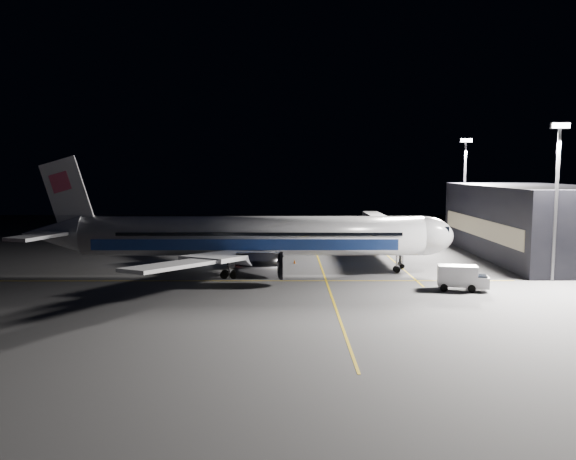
# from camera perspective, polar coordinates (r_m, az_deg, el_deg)

# --- Properties ---
(ground) EXTENTS (200.00, 200.00, 0.00)m
(ground) POSITION_cam_1_polar(r_m,az_deg,el_deg) (80.61, -3.54, -4.33)
(ground) COLOR #4C4C4F
(ground) RESTS_ON ground
(guide_line_main) EXTENTS (0.25, 80.00, 0.01)m
(guide_line_main) POSITION_cam_1_polar(r_m,az_deg,el_deg) (80.64, 3.59, -4.33)
(guide_line_main) COLOR gold
(guide_line_main) RESTS_ON ground
(guide_line_cross) EXTENTS (70.00, 0.25, 0.01)m
(guide_line_cross) POSITION_cam_1_polar(r_m,az_deg,el_deg) (74.73, -3.81, -5.18)
(guide_line_cross) COLOR gold
(guide_line_cross) RESTS_ON ground
(guide_line_side) EXTENTS (0.25, 40.00, 0.01)m
(guide_line_side) POSITION_cam_1_polar(r_m,az_deg,el_deg) (91.95, 10.68, -3.11)
(guide_line_side) COLOR gold
(guide_line_side) RESTS_ON ground
(airliner) EXTENTS (61.48, 54.22, 16.64)m
(airliner) POSITION_cam_1_polar(r_m,az_deg,el_deg) (79.89, -4.33, -0.69)
(airliner) COLOR silver
(airliner) RESTS_ON ground
(terminal) EXTENTS (18.12, 40.00, 12.00)m
(terminal) POSITION_cam_1_polar(r_m,az_deg,el_deg) (102.20, 23.65, 0.79)
(terminal) COLOR black
(terminal) RESTS_ON ground
(jet_bridge) EXTENTS (3.60, 34.40, 6.30)m
(jet_bridge) POSITION_cam_1_polar(r_m,az_deg,el_deg) (99.20, 9.86, 0.26)
(jet_bridge) COLOR #B2B2B7
(jet_bridge) RESTS_ON ground
(floodlight_mast_north) EXTENTS (2.40, 0.68, 20.70)m
(floodlight_mast_north) POSITION_cam_1_polar(r_m,az_deg,el_deg) (116.56, 17.51, 4.78)
(floodlight_mast_north) COLOR #59595E
(floodlight_mast_north) RESTS_ON ground
(floodlight_mast_south) EXTENTS (2.40, 0.67, 20.70)m
(floodlight_mast_south) POSITION_cam_1_polar(r_m,az_deg,el_deg) (81.17, 25.65, 3.93)
(floodlight_mast_south) COLOR #59595E
(floodlight_mast_south) RESTS_ON ground
(service_truck) EXTENTS (6.29, 3.51, 3.04)m
(service_truck) POSITION_cam_1_polar(r_m,az_deg,el_deg) (71.87, 17.25, -4.59)
(service_truck) COLOR silver
(service_truck) RESTS_ON ground
(baggage_tug) EXTENTS (2.73, 2.42, 1.68)m
(baggage_tug) POSITION_cam_1_polar(r_m,az_deg,el_deg) (98.48, -7.83, -1.99)
(baggage_tug) COLOR black
(baggage_tug) RESTS_ON ground
(safety_cone_a) EXTENTS (0.34, 0.34, 0.51)m
(safety_cone_a) POSITION_cam_1_polar(r_m,az_deg,el_deg) (84.67, -5.06, -3.66)
(safety_cone_a) COLOR orange
(safety_cone_a) RESTS_ON ground
(safety_cone_b) EXTENTS (0.41, 0.41, 0.61)m
(safety_cone_b) POSITION_cam_1_polar(r_m,az_deg,el_deg) (87.99, 0.66, -3.22)
(safety_cone_b) COLOR orange
(safety_cone_b) RESTS_ON ground
(safety_cone_c) EXTENTS (0.38, 0.38, 0.57)m
(safety_cone_c) POSITION_cam_1_polar(r_m,az_deg,el_deg) (92.76, -1.91, -2.75)
(safety_cone_c) COLOR orange
(safety_cone_c) RESTS_ON ground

